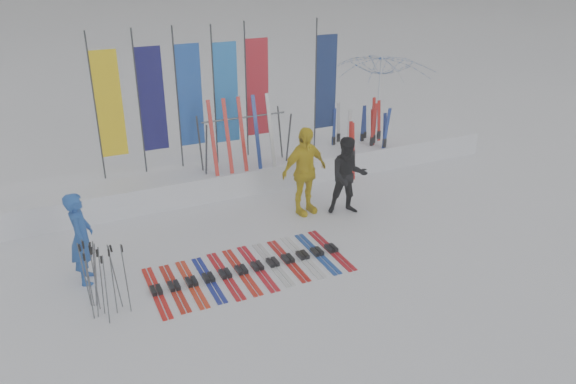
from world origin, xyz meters
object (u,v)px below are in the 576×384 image
tent_canopy (380,100)px  ski_rack (245,134)px  person_blue (81,238)px  ski_row (250,268)px  person_yellow (304,171)px  person_black (348,176)px

tent_canopy → ski_rack: size_ratio=1.44×
tent_canopy → ski_rack: bearing=-162.9°
person_blue → ski_row: 2.94m
person_yellow → tent_canopy: (3.93, 3.13, 0.36)m
person_yellow → tent_canopy: size_ratio=0.66×
tent_canopy → person_blue: bearing=-155.2°
person_blue → person_black: (5.48, 0.44, 0.02)m
person_yellow → person_blue: bearing=178.1°
ski_row → person_blue: bearing=161.6°
person_blue → ski_row: person_blue is taller
person_yellow → tent_canopy: 5.04m
person_blue → person_black: person_black is taller
person_blue → person_yellow: 4.70m
person_yellow → ski_row: size_ratio=0.55×
person_black → ski_rack: bearing=144.8°
tent_canopy → ski_row: (-5.88, -4.84, -1.29)m
person_yellow → ski_rack: bearing=100.2°
ski_row → ski_rack: 3.88m
person_yellow → ski_rack: size_ratio=0.95×
person_black → person_yellow: size_ratio=0.88×
person_blue → tent_canopy: (8.56, 3.95, 0.49)m
tent_canopy → person_black: bearing=-131.3°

